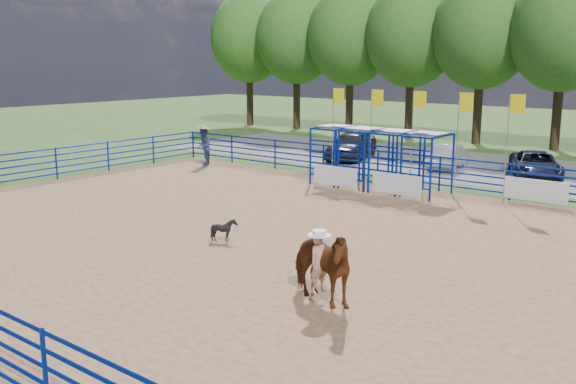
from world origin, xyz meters
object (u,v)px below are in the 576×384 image
Objects in this scene: calf at (224,230)px; spectator_cowboy at (204,146)px; car_a at (352,145)px; car_c at (535,165)px; car_b at (448,156)px; horse_and_rider at (319,263)px.

spectator_cowboy is at bearing 53.17° from calf.
spectator_cowboy reaches higher than calf.
car_a reaches higher than calf.
spectator_cowboy is at bearing -139.12° from car_a.
car_c reaches higher than calf.
car_c is (4.45, -0.12, -0.01)m from car_b.
calf is 17.25m from car_c.
car_b is (5.49, 0.54, -0.15)m from car_a.
car_a is at bearing -4.89° from car_b.
car_b is at bearing -7.86° from car_a.
horse_and_rider is 1.18× the size of spectator_cowboy.
spectator_cowboy is at bearing 143.31° from horse_and_rider.
horse_and_rider is 20.03m from car_b.
car_b reaches higher than calf.
horse_and_rider is at bearing -36.69° from spectator_cowboy.
calf is at bearing -41.74° from spectator_cowboy.
spectator_cowboy reaches higher than car_a.
car_c is at bearing -8.22° from calf.
spectator_cowboy reaches higher than car_b.
horse_and_rider is 3.30× the size of calf.
calf is at bearing -83.31° from car_a.
car_c is at bearing -11.09° from car_a.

